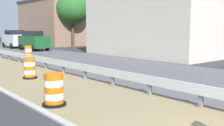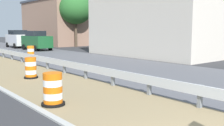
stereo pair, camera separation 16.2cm
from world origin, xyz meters
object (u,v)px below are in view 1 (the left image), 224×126
(traffic_barrel_close, at_px, (30,69))
(car_mid_far_lane, at_px, (15,39))
(traffic_barrel_nearest, at_px, (54,91))
(car_trailing_near_lane, at_px, (34,41))
(traffic_barrel_mid, at_px, (28,54))
(utility_pole_near, at_px, (151,2))

(traffic_barrel_close, height_order, car_mid_far_lane, car_mid_far_lane)
(traffic_barrel_nearest, xyz_separation_m, car_trailing_near_lane, (8.69, 20.98, 0.62))
(car_trailing_near_lane, bearing_deg, traffic_barrel_mid, -27.51)
(traffic_barrel_close, relative_size, car_mid_far_lane, 0.22)
(traffic_barrel_mid, bearing_deg, traffic_barrel_close, -112.55)
(traffic_barrel_close, bearing_deg, traffic_barrel_mid, 67.45)
(traffic_barrel_mid, xyz_separation_m, car_mid_far_lane, (4.24, 14.15, 0.63))
(traffic_barrel_close, bearing_deg, utility_pole_near, 10.34)
(traffic_barrel_mid, height_order, utility_pole_near, utility_pole_near)
(car_mid_far_lane, bearing_deg, car_trailing_near_lane, 2.43)
(traffic_barrel_close, bearing_deg, car_trailing_near_lane, 65.41)
(traffic_barrel_close, relative_size, car_trailing_near_lane, 0.23)
(car_trailing_near_lane, bearing_deg, utility_pole_near, 12.38)
(traffic_barrel_nearest, bearing_deg, traffic_barrel_mid, 70.33)
(traffic_barrel_nearest, xyz_separation_m, car_mid_far_lane, (8.62, 26.41, 0.66))
(traffic_barrel_nearest, distance_m, car_mid_far_lane, 27.79)
(traffic_barrel_nearest, distance_m, traffic_barrel_close, 4.99)
(utility_pole_near, bearing_deg, traffic_barrel_close, -169.66)
(traffic_barrel_mid, distance_m, car_mid_far_lane, 14.79)
(traffic_barrel_close, relative_size, traffic_barrel_mid, 0.94)
(traffic_barrel_mid, bearing_deg, car_mid_far_lane, 73.32)
(utility_pole_near, bearing_deg, traffic_barrel_mid, 144.76)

